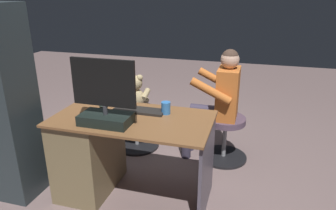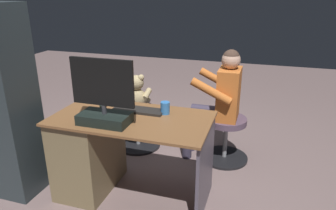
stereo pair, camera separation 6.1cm
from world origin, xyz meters
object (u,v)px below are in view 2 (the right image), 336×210
desk (98,150)px  teddy_bear (137,93)px  keyboard (139,110)px  tv_remote (84,115)px  person (219,97)px  visitor_chair (226,135)px  computer_mouse (103,104)px  monitor (104,103)px  office_chair_teddy (138,124)px  cup (165,108)px

desk → teddy_bear: size_ratio=3.34×
keyboard → tv_remote: size_ratio=2.80×
desk → person: 1.25m
desk → visitor_chair: bearing=-139.3°
desk → computer_mouse: size_ratio=12.96×
monitor → person: size_ratio=0.43×
monitor → office_chair_teddy: (0.17, -1.00, -0.61)m
desk → computer_mouse: (-0.00, -0.15, 0.36)m
computer_mouse → person: 1.12m
desk → person: size_ratio=1.09×
keyboard → cup: 0.23m
person → office_chair_teddy: bearing=0.2°
monitor → cup: size_ratio=4.97×
visitor_chair → person: bearing=0.2°
cup → visitor_chair: (-0.42, -0.69, -0.50)m
computer_mouse → visitor_chair: computer_mouse is taller
computer_mouse → keyboard: bearing=177.6°
computer_mouse → person: person is taller
tv_remote → visitor_chair: tv_remote is taller
monitor → tv_remote: 0.28m
computer_mouse → cup: cup is taller
teddy_bear → person: person is taller
monitor → teddy_bear: size_ratio=1.32×
office_chair_teddy → visitor_chair: size_ratio=1.02×
teddy_bear → visitor_chair: 1.02m
cup → teddy_bear: 0.90m
keyboard → teddy_bear: (0.32, -0.71, -0.11)m
monitor → teddy_bear: monitor is taller
computer_mouse → office_chair_teddy: bearing=-90.9°
tv_remote → visitor_chair: 1.45m
monitor → desk: bearing=-41.5°
monitor → cup: 0.50m
keyboard → desk: bearing=22.0°
teddy_bear → visitor_chair: teddy_bear is taller
keyboard → person: (-0.55, -0.70, -0.06)m
cup → tv_remote: cup is taller
monitor → tv_remote: (0.23, -0.08, -0.15)m
tv_remote → office_chair_teddy: size_ratio=0.31×
monitor → keyboard: bearing=-116.2°
desk → tv_remote: 0.36m
keyboard → visitor_chair: bearing=-132.4°
person → teddy_bear: bearing=-0.7°
desk → computer_mouse: bearing=-91.4°
tv_remote → teddy_bear: teddy_bear is taller
person → keyboard: bearing=51.8°
office_chair_teddy → teddy_bear: size_ratio=1.31×
desk → teddy_bear: 0.88m
desk → cup: 0.69m
monitor → computer_mouse: monitor is taller
tv_remote → teddy_bear: bearing=-97.1°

